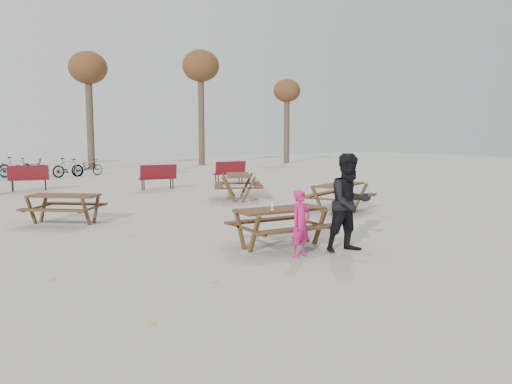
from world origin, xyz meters
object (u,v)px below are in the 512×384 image
picnic_table_north (64,209)px  soda_bottle (272,207)px  adult (350,203)px  picnic_table_east (340,198)px  child (301,224)px  main_picnic_table (280,218)px  food_tray (301,207)px  picnic_table_far (238,187)px

picnic_table_north → soda_bottle: bearing=-22.3°
soda_bottle → adult: bearing=-33.5°
soda_bottle → picnic_table_east: (4.23, 3.25, -0.44)m
adult → picnic_table_east: size_ratio=1.00×
soda_bottle → child: bearing=-76.8°
main_picnic_table → food_tray: bearing=-23.1°
food_tray → picnic_table_far: size_ratio=0.09×
main_picnic_table → child: size_ratio=1.46×
child → adult: bearing=-20.4°
picnic_table_far → adult: bearing=-166.9°
main_picnic_table → picnic_table_east: 5.00m
picnic_table_north → child: bearing=-24.4°
food_tray → soda_bottle: soda_bottle is taller
soda_bottle → child: 0.78m
soda_bottle → child: child is taller
picnic_table_far → food_tray: bearing=-172.3°
main_picnic_table → adult: adult is taller
main_picnic_table → picnic_table_north: 5.91m
main_picnic_table → adult: size_ratio=0.96×
adult → picnic_table_north: bearing=130.9°
adult → picnic_table_east: adult is taller
adult → child: bearing=179.5°
picnic_table_east → main_picnic_table: bearing=-168.6°
picnic_table_east → picnic_table_far: picnic_table_far is taller
child → picnic_table_north: size_ratio=0.72×
soda_bottle → picnic_table_north: size_ratio=0.10×
food_tray → main_picnic_table: bearing=156.9°
child → food_tray: bearing=40.2°
picnic_table_east → picnic_table_north: size_ratio=1.10×
food_tray → picnic_table_far: bearing=72.8°
food_tray → picnic_table_far: 7.54m
main_picnic_table → child: child is taller
main_picnic_table → picnic_table_far: bearing=69.6°
picnic_table_far → child: bearing=-174.1°
food_tray → picnic_table_east: size_ratio=0.10×
soda_bottle → picnic_table_far: soda_bottle is taller
food_tray → picnic_table_north: 6.28m
child → picnic_table_far: size_ratio=0.62×
picnic_table_east → child: bearing=-162.1°
child → main_picnic_table: bearing=66.9°
adult → picnic_table_north: adult is taller
food_tray → picnic_table_east: food_tray is taller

